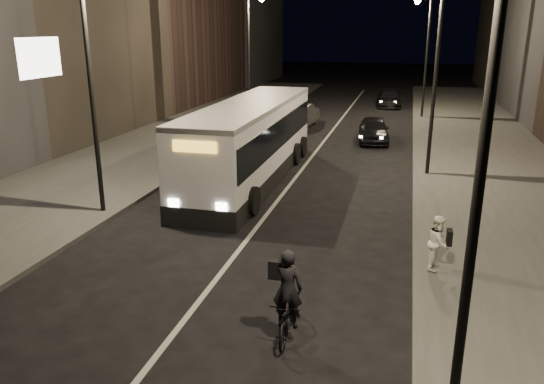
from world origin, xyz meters
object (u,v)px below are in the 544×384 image
Objects in this scene: streetlight_right_near at (468,103)px; streetlight_right_far at (424,42)px; cyclist_on_bicycle at (289,308)px; pedestrian_woman at (439,243)px; streetlight_right_mid at (431,52)px; streetlight_left_far at (252,43)px; city_bus at (251,138)px; car_far at (389,98)px; car_mid at (300,115)px; streetlight_left_near at (95,59)px; car_near at (374,130)px.

streetlight_right_far is (0.00, 32.00, 0.00)m from streetlight_right_near.
pedestrian_woman is (3.18, 3.94, 0.21)m from cyclist_on_bicycle.
streetlight_right_mid and streetlight_left_far have the same top height.
streetlight_right_near is 1.00× the size of streetlight_right_mid.
cyclist_on_bicycle is (7.76, -23.94, -4.67)m from streetlight_left_far.
city_bus is (3.53, -12.39, -3.54)m from streetlight_left_far.
city_bus is 24.55m from car_far.
cyclist_on_bicycle is 0.43× the size of car_mid.
streetlight_right_far reaches higher than pedestrian_woman.
car_mid is at bearing -144.70° from streetlight_right_far.
cyclist_on_bicycle is at bearing -37.44° from streetlight_left_near.
streetlight_left_near is 19.41m from car_mid.
cyclist_on_bicycle reaches higher than car_mid.
streetlight_left_far is 15.09m from car_far.
car_mid is (3.05, 18.61, -4.57)m from streetlight_left_near.
pedestrian_woman is 0.31× the size of car_mid.
streetlight_right_far is 7.69m from car_far.
car_mid is at bearing 105.96° from streetlight_right_near.
cyclist_on_bicycle is 0.50× the size of car_near.
streetlight_right_mid and streetlight_right_far have the same top height.
streetlight_left_far is at bearing 40.94° from pedestrian_woman.
car_near is at bearing -96.52° from car_far.
streetlight_right_far is 1.00× the size of streetlight_left_near.
streetlight_left_far is at bearing -131.18° from car_far.
streetlight_right_far and streetlight_left_near have the same top height.
pedestrian_woman is at bearing -10.36° from streetlight_left_near.
streetlight_right_mid is at bearing 76.32° from cyclist_on_bicycle.
streetlight_right_near and streetlight_right_far have the same top height.
streetlight_right_near reaches higher than cyclist_on_bicycle.
city_bus is at bearing 57.81° from streetlight_left_near.
streetlight_right_near is 5.46× the size of pedestrian_woman.
streetlight_left_near reaches higher than car_mid.
cyclist_on_bicycle reaches higher than car_far.
city_bus is 2.59× the size of car_mid.
streetlight_right_far is at bearing 90.00° from streetlight_right_mid.
streetlight_left_far is 5.53m from car_mid.
streetlight_right_mid is at bearing -90.00° from streetlight_right_far.
streetlight_right_mid is 14.62m from streetlight_left_far.
cyclist_on_bicycle is at bearing -95.54° from streetlight_right_far.
streetlight_right_far is at bearing -73.34° from car_far.
streetlight_right_near and streetlight_left_far have the same top height.
streetlight_left_far reaches higher than pedestrian_woman.
streetlight_right_mid is 1.69× the size of car_mid.
streetlight_right_far is at bearing 68.44° from car_near.
streetlight_left_near is 5.46× the size of pedestrian_woman.
pedestrian_woman is at bearing -89.39° from streetlight_right_far.
streetlight_right_far is 26.38m from pedestrian_woman.
pedestrian_woman is (0.28, -10.00, -4.46)m from streetlight_right_mid.
city_bus is (3.53, 5.61, -3.54)m from streetlight_left_near.
streetlight_right_near is 1.77× the size of car_far.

